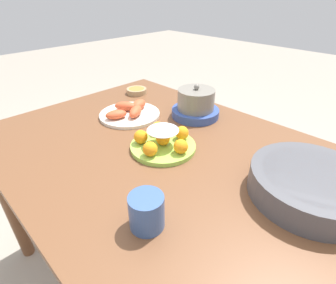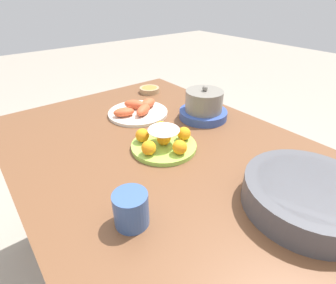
{
  "view_description": "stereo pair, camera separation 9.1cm",
  "coord_description": "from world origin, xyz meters",
  "px_view_note": "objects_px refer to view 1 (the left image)",
  "views": [
    {
      "loc": [
        0.53,
        -0.55,
        1.28
      ],
      "look_at": [
        -0.03,
        0.0,
        0.81
      ],
      "focal_mm": 28.0,
      "sensor_mm": 36.0,
      "label": 1
    },
    {
      "loc": [
        0.59,
        -0.48,
        1.28
      ],
      "look_at": [
        -0.03,
        0.0,
        0.81
      ],
      "focal_mm": 28.0,
      "sensor_mm": 36.0,
      "label": 2
    }
  ],
  "objects_px": {
    "cake_plate": "(163,141)",
    "sauce_bowl": "(137,91)",
    "seafood_platter": "(130,112)",
    "warming_pot": "(196,105)",
    "dining_table": "(173,176)",
    "serving_bowl": "(311,184)",
    "cup_near": "(147,212)"
  },
  "relations": [
    {
      "from": "cake_plate",
      "to": "sauce_bowl",
      "type": "distance_m",
      "value": 0.58
    },
    {
      "from": "warming_pot",
      "to": "sauce_bowl",
      "type": "bearing_deg",
      "value": -179.47
    },
    {
      "from": "cake_plate",
      "to": "seafood_platter",
      "type": "bearing_deg",
      "value": 164.49
    },
    {
      "from": "sauce_bowl",
      "to": "cup_near",
      "type": "relative_size",
      "value": 1.18
    },
    {
      "from": "cake_plate",
      "to": "serving_bowl",
      "type": "xyz_separation_m",
      "value": [
        0.47,
        0.12,
        0.01
      ]
    },
    {
      "from": "sauce_bowl",
      "to": "seafood_platter",
      "type": "distance_m",
      "value": 0.29
    },
    {
      "from": "cake_plate",
      "to": "seafood_platter",
      "type": "height_order",
      "value": "cake_plate"
    },
    {
      "from": "seafood_platter",
      "to": "warming_pot",
      "type": "relative_size",
      "value": 1.28
    },
    {
      "from": "cake_plate",
      "to": "warming_pot",
      "type": "relative_size",
      "value": 1.12
    },
    {
      "from": "dining_table",
      "to": "sauce_bowl",
      "type": "relative_size",
      "value": 13.61
    },
    {
      "from": "dining_table",
      "to": "sauce_bowl",
      "type": "bearing_deg",
      "value": 152.44
    },
    {
      "from": "seafood_platter",
      "to": "cup_near",
      "type": "distance_m",
      "value": 0.64
    },
    {
      "from": "serving_bowl",
      "to": "seafood_platter",
      "type": "relative_size",
      "value": 1.22
    },
    {
      "from": "serving_bowl",
      "to": "warming_pot",
      "type": "xyz_separation_m",
      "value": [
        -0.56,
        0.17,
        0.01
      ]
    },
    {
      "from": "serving_bowl",
      "to": "seafood_platter",
      "type": "distance_m",
      "value": 0.77
    },
    {
      "from": "cake_plate",
      "to": "warming_pot",
      "type": "bearing_deg",
      "value": 107.57
    },
    {
      "from": "sauce_bowl",
      "to": "warming_pot",
      "type": "relative_size",
      "value": 0.51
    },
    {
      "from": "warming_pot",
      "to": "cake_plate",
      "type": "bearing_deg",
      "value": -72.43
    },
    {
      "from": "cake_plate",
      "to": "sauce_bowl",
      "type": "xyz_separation_m",
      "value": [
        -0.51,
        0.29,
        -0.01
      ]
    },
    {
      "from": "cake_plate",
      "to": "sauce_bowl",
      "type": "height_order",
      "value": "cake_plate"
    },
    {
      "from": "cake_plate",
      "to": "cup_near",
      "type": "bearing_deg",
      "value": -50.16
    },
    {
      "from": "serving_bowl",
      "to": "cup_near",
      "type": "relative_size",
      "value": 3.63
    },
    {
      "from": "dining_table",
      "to": "cup_near",
      "type": "bearing_deg",
      "value": -57.49
    },
    {
      "from": "sauce_bowl",
      "to": "cup_near",
      "type": "distance_m",
      "value": 0.93
    },
    {
      "from": "serving_bowl",
      "to": "warming_pot",
      "type": "distance_m",
      "value": 0.59
    },
    {
      "from": "serving_bowl",
      "to": "dining_table",
      "type": "bearing_deg",
      "value": -163.2
    },
    {
      "from": "seafood_platter",
      "to": "cup_near",
      "type": "relative_size",
      "value": 2.97
    },
    {
      "from": "serving_bowl",
      "to": "sauce_bowl",
      "type": "height_order",
      "value": "serving_bowl"
    },
    {
      "from": "cup_near",
      "to": "dining_table",
      "type": "bearing_deg",
      "value": 122.51
    },
    {
      "from": "cake_plate",
      "to": "serving_bowl",
      "type": "distance_m",
      "value": 0.48
    },
    {
      "from": "seafood_platter",
      "to": "serving_bowl",
      "type": "bearing_deg",
      "value": 2.48
    },
    {
      "from": "serving_bowl",
      "to": "warming_pot",
      "type": "relative_size",
      "value": 1.57
    }
  ]
}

